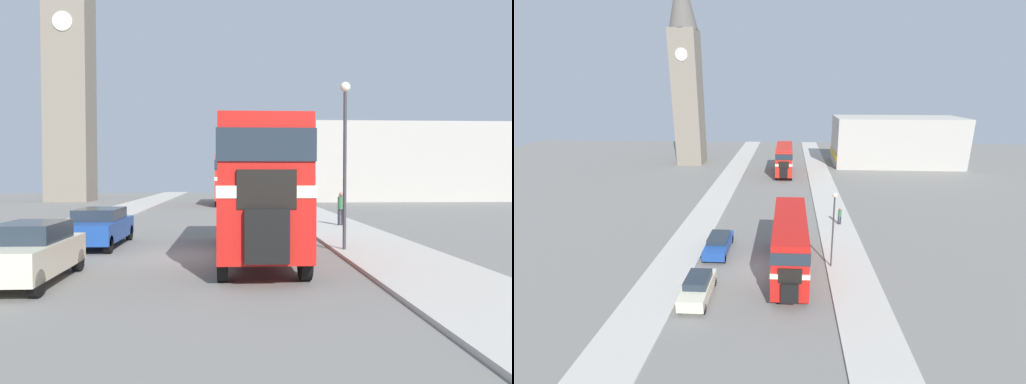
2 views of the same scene
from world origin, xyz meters
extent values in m
plane|color=slate|center=(0.00, 0.00, 0.00)|extent=(120.00, 120.00, 0.00)
cube|color=#B7B2A8|center=(6.75, 0.00, 0.06)|extent=(3.50, 120.00, 0.12)
cube|color=#B7B2A8|center=(-6.75, 0.00, 0.06)|extent=(3.50, 120.00, 0.12)
cube|color=red|center=(2.19, -0.15, 1.36)|extent=(2.40, 9.54, 1.64)
cube|color=beige|center=(2.19, -0.15, 2.33)|extent=(2.43, 9.58, 0.30)
cube|color=red|center=(2.19, -0.15, 3.38)|extent=(2.35, 9.34, 1.79)
cube|color=#232D38|center=(2.19, -0.15, 3.47)|extent=(2.43, 9.44, 0.81)
cube|color=black|center=(2.19, -5.02, 1.28)|extent=(1.08, 0.20, 1.31)
cube|color=black|center=(2.19, -4.89, 2.39)|extent=(1.44, 0.12, 0.96)
cylinder|color=black|center=(1.13, -4.01, 0.57)|extent=(0.28, 1.14, 1.14)
cylinder|color=black|center=(3.25, -4.01, 0.57)|extent=(0.28, 1.14, 1.14)
cylinder|color=black|center=(1.13, 3.59, 0.57)|extent=(0.28, 1.14, 1.14)
cylinder|color=black|center=(3.25, 3.59, 0.57)|extent=(0.28, 1.14, 1.14)
cube|color=red|center=(1.31, 29.30, 1.40)|extent=(2.45, 9.49, 1.71)
cube|color=beige|center=(1.31, 29.30, 2.41)|extent=(2.47, 9.54, 0.31)
cube|color=red|center=(1.31, 29.30, 3.50)|extent=(2.40, 9.30, 1.87)
cube|color=#232D38|center=(1.31, 29.30, 3.59)|extent=(2.47, 9.40, 0.84)
cube|color=black|center=(1.31, 24.45, 1.31)|extent=(1.10, 0.20, 1.37)
cube|color=black|center=(1.31, 24.59, 2.47)|extent=(1.47, 0.12, 1.00)
cylinder|color=black|center=(0.22, 25.46, 0.57)|extent=(0.28, 1.14, 1.14)
cylinder|color=black|center=(2.39, 25.46, 0.57)|extent=(0.28, 1.14, 1.14)
cylinder|color=black|center=(0.22, 33.02, 0.57)|extent=(0.28, 1.14, 1.14)
cylinder|color=black|center=(2.39, 33.02, 0.57)|extent=(0.28, 1.14, 1.14)
cube|color=beige|center=(-3.73, -3.97, 0.67)|extent=(1.66, 3.97, 0.76)
cube|color=#232D38|center=(-3.73, -3.81, 1.29)|extent=(1.46, 2.06, 0.48)
cylinder|color=black|center=(-4.46, -5.51, 0.32)|extent=(0.20, 0.64, 0.64)
cylinder|color=black|center=(-3.01, -5.51, 0.32)|extent=(0.20, 0.64, 0.64)
cylinder|color=black|center=(-4.46, -2.43, 0.32)|extent=(0.20, 0.64, 0.64)
cylinder|color=black|center=(-3.01, -2.43, 0.32)|extent=(0.20, 0.64, 0.64)
cube|color=#1E479E|center=(-3.69, 2.54, 0.65)|extent=(1.78, 4.47, 0.72)
cube|color=#232D38|center=(-3.69, 2.71, 1.23)|extent=(1.57, 2.33, 0.44)
cylinder|color=black|center=(-4.48, 0.75, 0.32)|extent=(0.20, 0.64, 0.64)
cylinder|color=black|center=(-2.89, 0.75, 0.32)|extent=(0.20, 0.64, 0.64)
cylinder|color=black|center=(-4.48, 4.32, 0.32)|extent=(0.20, 0.64, 0.64)
cylinder|color=black|center=(-2.89, 4.32, 0.32)|extent=(0.20, 0.64, 0.64)
cylinder|color=#282833|center=(7.01, 8.84, 0.54)|extent=(0.16, 0.16, 0.83)
cylinder|color=#282833|center=(7.20, 8.84, 0.54)|extent=(0.16, 0.16, 0.83)
cylinder|color=#336B42|center=(7.11, 8.84, 1.28)|extent=(0.35, 0.35, 0.66)
sphere|color=#9E7051|center=(7.11, 8.84, 1.72)|extent=(0.23, 0.23, 0.23)
cylinder|color=#38383D|center=(5.35, 0.51, 2.87)|extent=(0.12, 0.12, 5.50)
sphere|color=#EFEACC|center=(5.35, 0.51, 5.80)|extent=(0.36, 0.36, 0.36)
cube|color=gray|center=(-15.15, 36.09, 10.94)|extent=(4.30, 4.30, 21.88)
cylinder|color=silver|center=(-15.15, 33.89, 17.94)|extent=(1.93, 0.10, 1.93)
cube|color=#B2ADA3|center=(20.31, 36.83, 4.08)|extent=(20.89, 9.06, 8.17)
cube|color=gold|center=(9.80, 36.83, 1.80)|extent=(0.12, 8.60, 0.98)
camera|label=1|loc=(1.30, -16.77, 2.74)|focal=35.00mm
camera|label=2|loc=(2.01, -22.92, 13.30)|focal=24.00mm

